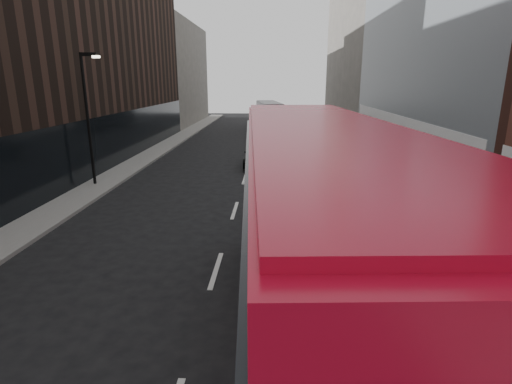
# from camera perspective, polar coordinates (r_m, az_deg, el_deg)

# --- Properties ---
(sidewalk_right) EXTENTS (3.00, 80.00, 0.15)m
(sidewalk_right) POSITION_cam_1_polar(r_m,az_deg,el_deg) (29.45, 13.84, 4.09)
(sidewalk_right) COLOR slate
(sidewalk_right) RESTS_ON ground
(sidewalk_left) EXTENTS (2.00, 80.00, 0.15)m
(sidewalk_left) POSITION_cam_1_polar(r_m,az_deg,el_deg) (30.51, -16.14, 4.31)
(sidewalk_left) COLOR slate
(sidewalk_left) RESTS_ON ground
(building_modern_block) EXTENTS (5.03, 22.00, 20.00)m
(building_modern_block) POSITION_cam_1_polar(r_m,az_deg,el_deg) (26.51, 26.32, 23.17)
(building_modern_block) COLOR #90969A
(building_modern_block) RESTS_ON ground
(building_victorian) EXTENTS (6.50, 24.00, 21.00)m
(building_victorian) POSITION_cam_1_polar(r_m,az_deg,el_deg) (48.45, 14.98, 19.78)
(building_victorian) COLOR #5E5A53
(building_victorian) RESTS_ON ground
(building_left_mid) EXTENTS (5.00, 24.00, 14.00)m
(building_left_mid) POSITION_cam_1_polar(r_m,az_deg,el_deg) (35.90, -19.93, 16.76)
(building_left_mid) COLOR black
(building_left_mid) RESTS_ON ground
(building_left_far) EXTENTS (5.00, 20.00, 13.00)m
(building_left_far) POSITION_cam_1_polar(r_m,az_deg,el_deg) (56.91, -11.28, 16.12)
(building_left_far) COLOR #5E5A53
(building_left_far) RESTS_ON ground
(street_lamp) EXTENTS (1.06, 0.22, 7.00)m
(street_lamp) POSITION_cam_1_polar(r_m,az_deg,el_deg) (23.61, -22.82, 10.65)
(street_lamp) COLOR black
(street_lamp) RESTS_ON sidewalk_left
(red_bus) EXTENTS (3.66, 12.48, 4.98)m
(red_bus) POSITION_cam_1_polar(r_m,az_deg,el_deg) (8.22, 8.83, -5.86)
(red_bus) COLOR maroon
(red_bus) RESTS_ON ground
(grey_bus) EXTENTS (3.69, 10.24, 3.25)m
(grey_bus) POSITION_cam_1_polar(r_m,az_deg,el_deg) (49.23, 1.89, 10.97)
(grey_bus) COLOR black
(grey_bus) RESTS_ON ground
(car_a) EXTENTS (2.21, 4.78, 1.58)m
(car_a) POSITION_cam_1_polar(r_m,az_deg,el_deg) (16.12, 4.05, -2.30)
(car_a) COLOR black
(car_a) RESTS_ON ground
(car_b) EXTENTS (1.55, 4.23, 1.38)m
(car_b) POSITION_cam_1_polar(r_m,az_deg,el_deg) (23.42, 3.82, 3.15)
(car_b) COLOR #95979E
(car_b) RESTS_ON ground
(car_c) EXTENTS (2.29, 5.42, 1.56)m
(car_c) POSITION_cam_1_polar(r_m,az_deg,el_deg) (27.80, 0.57, 5.36)
(car_c) COLOR black
(car_c) RESTS_ON ground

